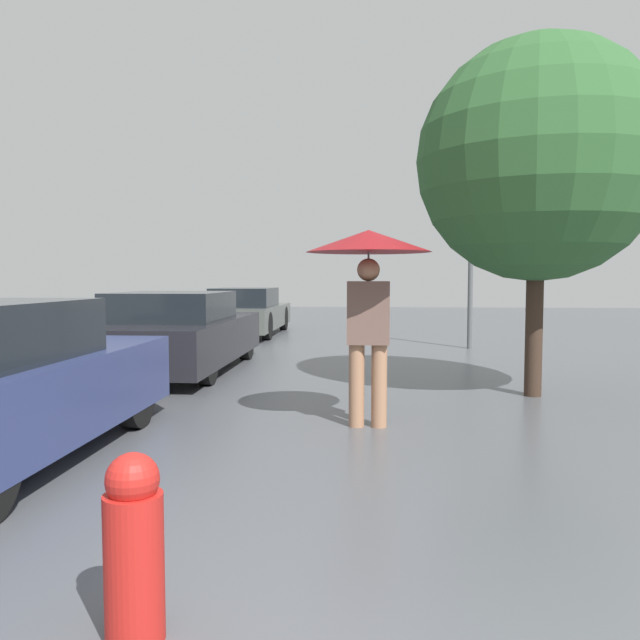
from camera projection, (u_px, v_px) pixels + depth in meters
name	position (u px, v px, depth m)	size (l,w,h in m)	color
pedestrian	(368.00, 265.00, 6.04)	(1.22, 1.22, 1.93)	#9E7051
parked_car_middle	(176.00, 333.00, 9.86)	(1.86, 4.39, 1.24)	black
parked_car_farthest	(246.00, 312.00, 16.10)	(1.71, 4.58, 1.21)	#4C514C
tree	(538.00, 161.00, 7.55)	(2.93, 2.93, 4.35)	#38281E
street_lamp	(472.00, 208.00, 12.76)	(0.38, 0.38, 3.82)	#515456
fire_hydrant	(134.00, 548.00, 2.50)	(0.24, 0.24, 0.77)	#B21E19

